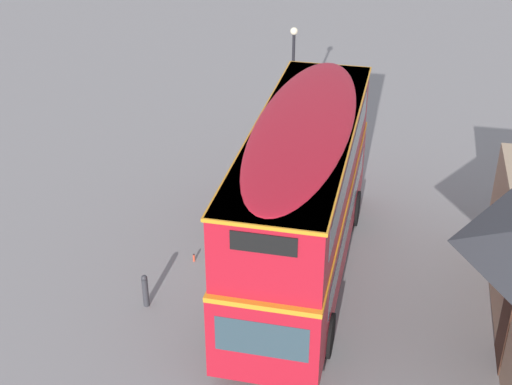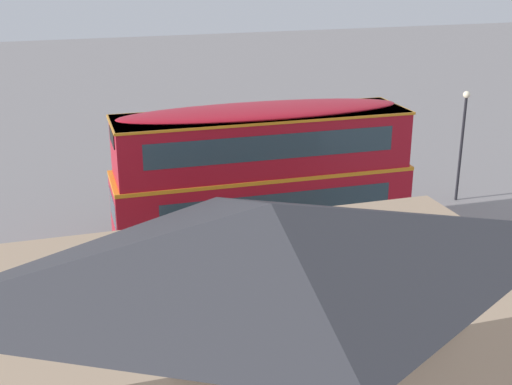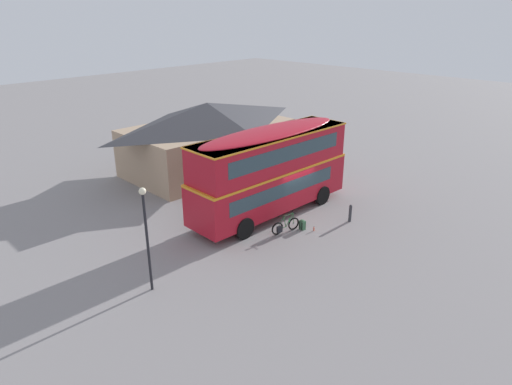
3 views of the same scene
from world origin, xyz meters
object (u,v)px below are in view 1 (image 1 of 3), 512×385
Objects in this scene: double_decker_bus at (302,192)px; touring_bicycle at (235,232)px; water_bottle_red_squeeze at (194,258)px; backpack_on_ground at (214,250)px; kerb_bollard at (145,290)px; street_lamp at (293,72)px.

double_decker_bus is 5.96× the size of touring_bicycle.
touring_bicycle reaches higher than water_bottle_red_squeeze.
double_decker_bus is 3.98m from water_bottle_red_squeeze.
kerb_bollard reaches higher than backpack_on_ground.
double_decker_bus reaches higher than street_lamp.
street_lamp reaches higher than kerb_bollard.
backpack_on_ground is at bearing 116.50° from water_bottle_red_squeeze.
double_decker_bus is 8.94m from street_lamp.
street_lamp is at bearing 173.07° from backpack_on_ground.
water_bottle_red_squeeze is at bearing -38.85° from touring_bicycle.
backpack_on_ground is (-0.35, -2.53, -2.37)m from double_decker_bus.
water_bottle_red_squeeze is 0.05× the size of street_lamp.
street_lamp is 11.40m from kerb_bollard.
water_bottle_red_squeeze is at bearing -91.42° from double_decker_bus.
kerb_bollard is at bearing -26.00° from touring_bicycle.
double_decker_bus reaches higher than kerb_bollard.
touring_bicycle is (-1.26, -2.12, -2.27)m from double_decker_bus.
touring_bicycle reaches higher than backpack_on_ground.
backpack_on_ground is at bearing -6.93° from street_lamp.
touring_bicycle reaches higher than kerb_bollard.
water_bottle_red_squeeze is 2.35m from kerb_bollard.
kerb_bollard is (2.14, -3.78, -2.14)m from double_decker_bus.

